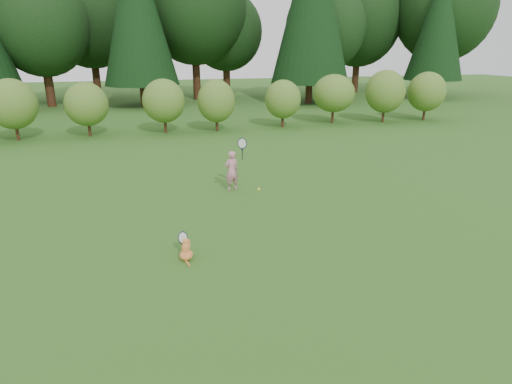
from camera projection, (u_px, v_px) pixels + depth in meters
name	position (u px, v px, depth m)	size (l,w,h in m)	color
ground	(256.00, 233.00, 9.62)	(100.00, 100.00, 0.00)	#295919
shrub_row	(190.00, 102.00, 21.10)	(28.00, 3.00, 2.80)	#466D22
child	(232.00, 170.00, 12.36)	(0.67, 0.43, 1.75)	pink
cat	(186.00, 248.00, 8.37)	(0.39, 0.64, 0.61)	#CE4D27
tennis_ball	(259.00, 189.00, 10.38)	(0.08, 0.08, 0.08)	#C0D418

